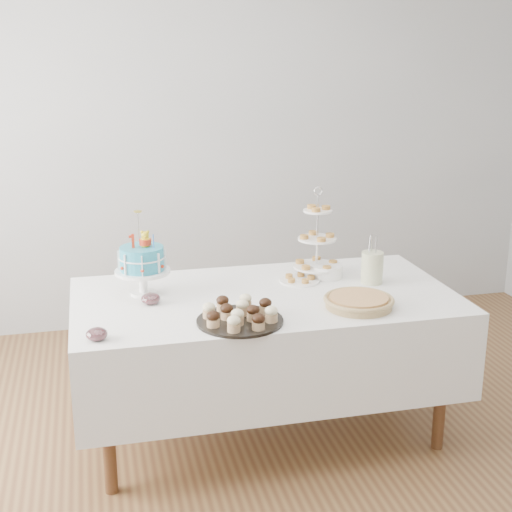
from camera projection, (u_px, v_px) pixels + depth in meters
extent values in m
plane|color=brown|center=(279.00, 460.00, 3.54)|extent=(5.00, 5.00, 0.00)
cube|color=#9FA2A4|center=(206.00, 139.00, 5.02)|extent=(5.00, 0.04, 2.70)
cube|color=silver|center=(265.00, 336.00, 3.67)|extent=(1.92, 1.02, 0.45)
cylinder|color=#58311E|center=(108.00, 427.00, 3.20)|extent=(0.06, 0.06, 0.67)
cylinder|color=#58311E|center=(441.00, 388.00, 3.56)|extent=(0.06, 0.06, 0.67)
cylinder|color=#58311E|center=(103.00, 359.00, 3.89)|extent=(0.06, 0.06, 0.67)
cylinder|color=#58311E|center=(382.00, 332.00, 4.25)|extent=(0.06, 0.06, 0.67)
cylinder|color=teal|center=(142.00, 258.00, 3.55)|extent=(0.22, 0.22, 0.12)
torus|color=white|center=(142.00, 257.00, 3.55)|extent=(0.23, 0.23, 0.01)
cube|color=red|center=(133.00, 241.00, 3.51)|extent=(0.02, 0.02, 0.07)
cylinder|color=blue|center=(153.00, 241.00, 3.51)|extent=(0.01, 0.01, 0.07)
cylinder|color=silver|center=(139.00, 229.00, 3.54)|extent=(0.00, 0.00, 0.17)
cylinder|color=gold|center=(138.00, 211.00, 3.51)|extent=(0.04, 0.04, 0.01)
cylinder|color=black|center=(240.00, 321.00, 3.24)|extent=(0.40, 0.40, 0.01)
ellipsoid|color=black|center=(223.00, 310.00, 3.21)|extent=(0.06, 0.06, 0.04)
ellipsoid|color=beige|center=(256.00, 308.00, 3.24)|extent=(0.06, 0.06, 0.04)
cylinder|color=tan|center=(359.00, 303.00, 3.42)|extent=(0.32, 0.32, 0.04)
cylinder|color=#A57140|center=(359.00, 299.00, 3.42)|extent=(0.28, 0.28, 0.02)
torus|color=tan|center=(359.00, 299.00, 3.42)|extent=(0.34, 0.34, 0.02)
cylinder|color=silver|center=(317.00, 236.00, 3.84)|extent=(0.01, 0.01, 0.46)
cylinder|color=white|center=(316.00, 266.00, 3.88)|extent=(0.25, 0.25, 0.01)
cylinder|color=white|center=(317.00, 239.00, 3.84)|extent=(0.21, 0.21, 0.01)
cylinder|color=white|center=(318.00, 211.00, 3.80)|extent=(0.15, 0.15, 0.01)
torus|color=silver|center=(318.00, 191.00, 3.77)|extent=(0.05, 0.01, 0.05)
cylinder|color=white|center=(326.00, 271.00, 3.87)|extent=(0.18, 0.18, 0.07)
cylinder|color=white|center=(299.00, 281.00, 3.80)|extent=(0.21, 0.21, 0.01)
ellipsoid|color=silver|center=(97.00, 334.00, 3.04)|extent=(0.09, 0.09, 0.06)
cylinder|color=#5F0811|center=(97.00, 335.00, 3.04)|extent=(0.06, 0.06, 0.03)
ellipsoid|color=silver|center=(151.00, 299.00, 3.46)|extent=(0.09, 0.09, 0.06)
cylinder|color=#5F0811|center=(151.00, 300.00, 3.47)|extent=(0.07, 0.07, 0.03)
cylinder|color=#F0E6CF|center=(372.00, 268.00, 3.76)|extent=(0.12, 0.12, 0.17)
cylinder|color=#F0E6CF|center=(382.00, 264.00, 3.77)|extent=(0.01, 0.01, 0.09)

